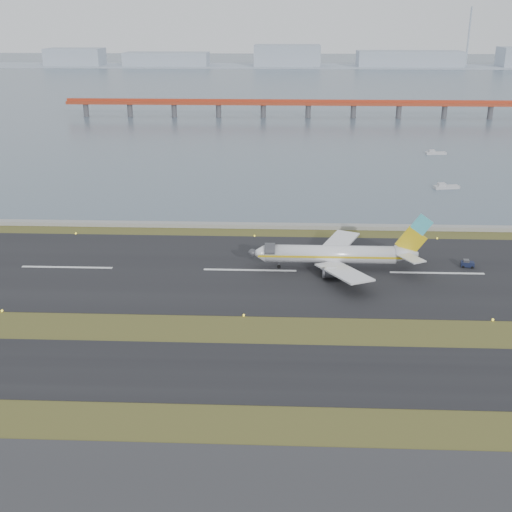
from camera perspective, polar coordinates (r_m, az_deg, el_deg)
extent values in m
plane|color=#3B4518|center=(111.12, -1.33, -7.09)|extent=(1000.00, 1000.00, 0.00)
cube|color=black|center=(100.65, -1.77, -10.24)|extent=(1000.00, 18.00, 0.10)
cube|color=black|center=(138.31, -0.54, -1.28)|extent=(1000.00, 45.00, 0.10)
cube|color=#999993|center=(166.35, -0.02, 2.72)|extent=(1000.00, 2.50, 1.00)
cube|color=#445062|center=(560.56, 1.76, 15.35)|extent=(1400.00, 800.00, 1.30)
cube|color=#A7361C|center=(351.18, 4.68, 13.35)|extent=(260.00, 5.00, 1.60)
cube|color=#A7361C|center=(351.00, 4.68, 13.59)|extent=(260.00, 0.40, 1.40)
cylinder|color=#4C4C51|center=(361.11, -11.13, 12.52)|extent=(2.80, 2.80, 7.00)
cylinder|color=#4C4C51|center=(351.78, 4.65, 12.62)|extent=(2.80, 2.80, 7.00)
cylinder|color=#4C4C51|center=(368.14, 20.09, 11.83)|extent=(2.80, 2.80, 7.00)
cube|color=#9CA9B9|center=(720.02, 1.93, 16.52)|extent=(1400.00, 80.00, 1.00)
cube|color=#9CA9B9|center=(754.26, -15.78, 16.67)|extent=(60.00, 35.00, 18.00)
cube|color=#9CA9B9|center=(730.58, -7.95, 16.95)|extent=(90.00, 35.00, 14.00)
cube|color=#9CA9B9|center=(719.29, 2.78, 17.38)|extent=(70.00, 35.00, 22.00)
cube|color=#9CA9B9|center=(731.72, 13.46, 16.69)|extent=(110.00, 35.00, 16.00)
cylinder|color=#9CA9B9|center=(744.02, 18.38, 17.99)|extent=(1.80, 1.80, 60.00)
cylinder|color=white|center=(138.71, 6.61, 0.17)|extent=(28.00, 3.80, 3.80)
cone|color=white|center=(138.40, 0.16, 0.27)|extent=(3.20, 3.80, 3.80)
cone|color=white|center=(140.77, 13.21, 0.18)|extent=(5.00, 3.80, 3.80)
cube|color=gold|center=(136.92, 6.67, -0.11)|extent=(31.00, 0.06, 0.45)
cube|color=gold|center=(140.51, 6.56, 0.44)|extent=(31.00, 0.06, 0.45)
cube|color=white|center=(131.26, 7.80, -1.43)|extent=(11.31, 15.89, 1.66)
cube|color=white|center=(147.09, 7.24, 1.06)|extent=(11.31, 15.89, 1.66)
cylinder|color=#3E3E43|center=(133.86, 6.96, -1.49)|extent=(4.20, 2.10, 2.10)
cylinder|color=#3E3E43|center=(145.02, 6.62, 0.29)|extent=(4.20, 2.10, 2.10)
cube|color=gold|center=(139.97, 13.62, 1.29)|extent=(6.80, 0.35, 6.85)
cube|color=#48BCCC|center=(139.21, 14.52, 2.71)|extent=(4.85, 0.37, 4.90)
cube|color=white|center=(137.17, 13.62, -0.18)|extent=(5.64, 6.80, 0.22)
cube|color=white|center=(144.17, 13.08, 0.90)|extent=(5.64, 6.80, 0.22)
cylinder|color=black|center=(139.40, 2.05, -0.94)|extent=(0.80, 0.28, 0.80)
cylinder|color=black|center=(137.29, 7.26, -1.40)|extent=(1.00, 0.38, 1.00)
cylinder|color=black|center=(142.48, 7.09, -0.56)|extent=(1.00, 0.38, 1.00)
cube|color=#121832|center=(147.21, 18.29, -0.68)|extent=(2.95, 1.94, 1.03)
cube|color=#3E3E43|center=(146.92, 18.18, -0.43)|extent=(1.38, 1.45, 0.60)
cylinder|color=black|center=(146.60, 17.93, -0.93)|extent=(0.63, 0.34, 0.60)
cylinder|color=black|center=(147.88, 17.88, -0.74)|extent=(0.63, 0.34, 0.60)
cylinder|color=black|center=(146.87, 18.66, -0.98)|extent=(0.63, 0.34, 0.60)
cylinder|color=black|center=(148.14, 18.60, -0.78)|extent=(0.63, 0.34, 0.60)
cube|color=#B4B5B9|center=(213.25, 16.58, 5.88)|extent=(8.31, 3.89, 1.03)
cube|color=#B4B5B9|center=(212.34, 16.18, 6.12)|extent=(2.57, 2.20, 1.03)
cube|color=#B4B5B9|center=(266.17, 15.69, 8.79)|extent=(8.01, 3.04, 1.01)
cube|color=#B4B5B9|center=(265.50, 15.36, 8.99)|extent=(2.37, 1.95, 1.01)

